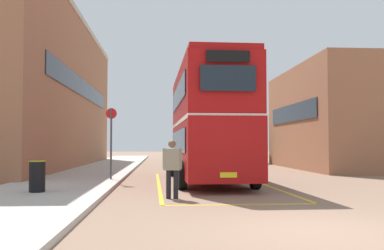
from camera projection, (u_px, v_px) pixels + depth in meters
The scene contains 10 objects.
ground_plane at pixel (218, 175), 22.21m from camera, with size 135.60×135.60×0.00m, color #846651.
sidewalk_left at pixel (96, 171), 24.17m from camera, with size 4.00×57.60×0.14m, color #B2ADA3.
brick_building_left at pixel (33, 93), 28.93m from camera, with size 6.75×25.47×9.94m.
depot_building_right at pixel (347, 118), 28.28m from camera, with size 7.37×12.25×6.46m.
double_decker_bus at pixel (208, 122), 18.32m from camera, with size 2.99×10.05×4.75m.
single_deck_bus at pixel (233, 143), 39.42m from camera, with size 2.85×9.45×3.02m.
pedestrian_boarding at pixel (172, 165), 12.56m from camera, with size 0.55×0.33×1.69m.
litter_bin at pixel (37, 176), 13.03m from camera, with size 0.50×0.50×0.94m.
bus_stop_sign at pixel (111, 137), 17.81m from camera, with size 0.44×0.08×2.90m.
bay_marking_yellow at pixel (214, 186), 16.34m from camera, with size 4.46×12.08×0.01m.
Camera 1 is at (-2.83, -7.76, 1.58)m, focal length 40.83 mm.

